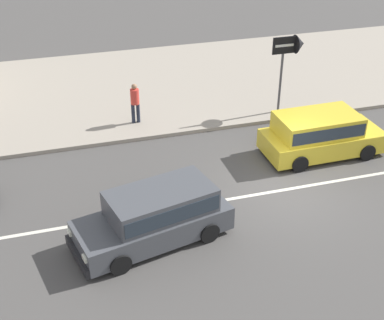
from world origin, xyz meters
name	(u,v)px	position (x,y,z in m)	size (l,w,h in m)	color
ground_plane	(287,189)	(0.00, 0.00, 0.00)	(160.00, 160.00, 0.00)	#4C4947
lane_centre_stripe	(287,189)	(0.00, 0.00, 0.00)	(50.40, 0.14, 0.01)	silver
kerb_strip	(201,80)	(0.00, 9.58, 0.07)	(68.00, 10.00, 0.15)	#9E9384
minivan_yellow_1	(320,133)	(2.04, 1.84, 0.84)	(4.38, 2.03, 1.56)	yellow
minivan_dark_grey_5	(156,214)	(-4.63, -1.25, 0.84)	(4.69, 2.63, 1.56)	#47494F
arrow_signboard	(295,48)	(2.49, 5.21, 2.82)	(1.31, 0.74, 3.19)	#4C4C51
pedestrian_near_clock	(135,100)	(-3.82, 5.89, 1.10)	(0.34, 0.34, 1.63)	#232838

